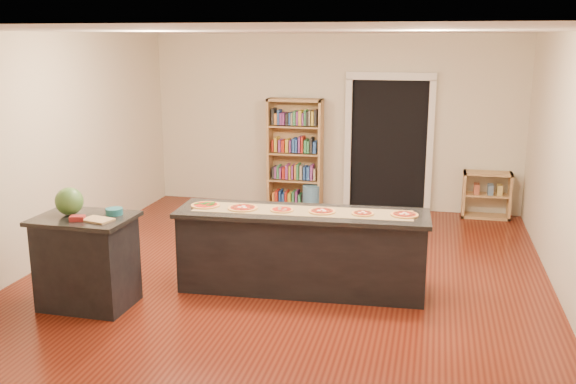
% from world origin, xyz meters
% --- Properties ---
extents(room, '(6.00, 7.00, 2.80)m').
position_xyz_m(room, '(0.00, 0.00, 1.40)').
color(room, beige).
rests_on(room, ground).
extents(doorway, '(1.40, 0.09, 2.21)m').
position_xyz_m(doorway, '(0.90, 3.46, 1.20)').
color(doorway, black).
rests_on(doorway, room).
extents(kitchen_island, '(2.73, 0.74, 0.90)m').
position_xyz_m(kitchen_island, '(0.26, -0.24, 0.45)').
color(kitchen_island, black).
rests_on(kitchen_island, ground).
extents(side_counter, '(0.97, 0.71, 0.96)m').
position_xyz_m(side_counter, '(-1.82, -1.16, 0.49)').
color(side_counter, black).
rests_on(side_counter, ground).
extents(bookshelf, '(0.89, 0.32, 1.78)m').
position_xyz_m(bookshelf, '(-0.60, 3.29, 0.89)').
color(bookshelf, tan).
rests_on(bookshelf, ground).
extents(low_shelf, '(0.72, 0.31, 0.72)m').
position_xyz_m(low_shelf, '(2.44, 3.29, 0.36)').
color(low_shelf, tan).
rests_on(low_shelf, ground).
extents(waste_bin, '(0.28, 0.28, 0.40)m').
position_xyz_m(waste_bin, '(-0.29, 3.15, 0.20)').
color(waste_bin, teal).
rests_on(waste_bin, ground).
extents(kraft_paper, '(2.39, 0.56, 0.00)m').
position_xyz_m(kraft_paper, '(0.26, -0.23, 0.90)').
color(kraft_paper, olive).
rests_on(kraft_paper, kitchen_island).
extents(watermelon, '(0.28, 0.28, 0.28)m').
position_xyz_m(watermelon, '(-1.99, -1.12, 1.10)').
color(watermelon, '#144214').
rests_on(watermelon, side_counter).
extents(cutting_board, '(0.33, 0.26, 0.02)m').
position_xyz_m(cutting_board, '(-1.60, -1.26, 0.97)').
color(cutting_board, tan).
rests_on(cutting_board, side_counter).
extents(package_red, '(0.16, 0.13, 0.05)m').
position_xyz_m(package_red, '(-1.80, -1.31, 0.99)').
color(package_red, maroon).
rests_on(package_red, side_counter).
extents(package_teal, '(0.18, 0.18, 0.07)m').
position_xyz_m(package_teal, '(-1.55, -1.02, 1.00)').
color(package_teal, '#195966').
rests_on(package_teal, side_counter).
extents(pizza_a, '(0.30, 0.30, 0.02)m').
position_xyz_m(pizza_a, '(-0.83, -0.27, 0.91)').
color(pizza_a, '#DD9755').
rests_on(pizza_a, kitchen_island).
extents(pizza_b, '(0.32, 0.32, 0.02)m').
position_xyz_m(pizza_b, '(-0.40, -0.29, 0.91)').
color(pizza_b, '#DD9755').
rests_on(pizza_b, kitchen_island).
extents(pizza_c, '(0.27, 0.27, 0.02)m').
position_xyz_m(pizza_c, '(0.04, -0.27, 0.91)').
color(pizza_c, '#DD9755').
rests_on(pizza_c, kitchen_island).
extents(pizza_d, '(0.30, 0.30, 0.02)m').
position_xyz_m(pizza_d, '(0.47, -0.23, 0.91)').
color(pizza_d, '#DD9755').
rests_on(pizza_d, kitchen_island).
extents(pizza_e, '(0.26, 0.26, 0.02)m').
position_xyz_m(pizza_e, '(0.91, -0.22, 0.91)').
color(pizza_e, '#DD9755').
rests_on(pizza_e, kitchen_island).
extents(pizza_f, '(0.31, 0.31, 0.02)m').
position_xyz_m(pizza_f, '(1.35, -0.17, 0.91)').
color(pizza_f, '#DD9755').
rests_on(pizza_f, kitchen_island).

